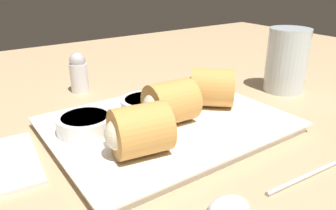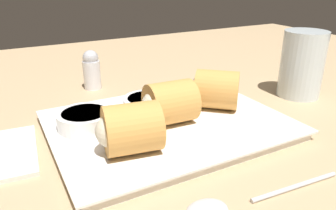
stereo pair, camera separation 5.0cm
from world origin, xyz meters
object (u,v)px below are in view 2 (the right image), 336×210
dipping_bowl_far (85,119)px  salt_shaker (92,70)px  dipping_bowl_near (148,104)px  serving_plate (168,125)px  spoon (219,208)px  drinking_glass (302,64)px

dipping_bowl_far → salt_shaker: 20.44cm
dipping_bowl_near → serving_plate: bearing=-74.6°
spoon → salt_shaker: 40.72cm
serving_plate → dipping_bowl_far: size_ratio=4.34×
salt_shaker → serving_plate: bearing=-79.0°
dipping_bowl_far → serving_plate: bearing=-17.1°
serving_plate → dipping_bowl_far: (-10.98, 3.37, 1.97)cm
salt_shaker → dipping_bowl_near: bearing=-80.0°
dipping_bowl_near → drinking_glass: (28.92, -3.09, 3.17)cm
dipping_bowl_near → spoon: size_ratio=0.40×
dipping_bowl_far → salt_shaker: bearing=71.2°
dipping_bowl_far → salt_shaker: salt_shaker is taller
dipping_bowl_far → drinking_glass: size_ratio=0.63×
spoon → drinking_glass: size_ratio=1.58×
dipping_bowl_far → drinking_glass: (38.73, -2.25, 3.17)cm
serving_plate → drinking_glass: size_ratio=2.75×
drinking_glass → serving_plate: bearing=-177.7°
serving_plate → dipping_bowl_near: size_ratio=4.34×
spoon → dipping_bowl_near: bearing=82.4°
serving_plate → salt_shaker: (-4.41, 22.71, 3.00)cm
dipping_bowl_near → drinking_glass: bearing=-6.1°
dipping_bowl_near → salt_shaker: (-3.25, 18.49, 1.03)cm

